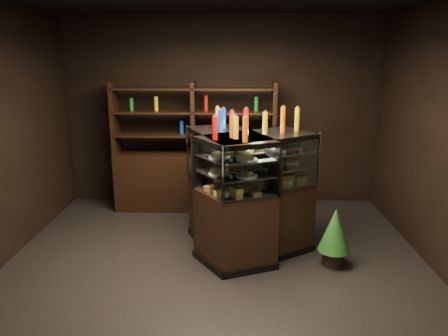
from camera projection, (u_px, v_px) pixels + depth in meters
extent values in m
plane|color=black|center=(216.00, 271.00, 5.00)|extent=(5.00, 5.00, 0.00)
cube|color=black|center=(222.00, 112.00, 7.03)|extent=(5.00, 0.02, 3.00)
cube|color=black|center=(194.00, 241.00, 2.20)|extent=(5.00, 0.02, 3.00)
cube|color=black|center=(255.00, 220.00, 5.32)|extent=(1.49, 1.30, 0.88)
cube|color=black|center=(255.00, 250.00, 5.42)|extent=(1.54, 1.34, 0.08)
cube|color=black|center=(257.00, 137.00, 5.05)|extent=(1.49, 1.30, 0.06)
cube|color=silver|center=(256.00, 185.00, 5.20)|extent=(1.42, 1.23, 0.02)
cube|color=silver|center=(256.00, 168.00, 5.15)|extent=(1.42, 1.23, 0.02)
cube|color=silver|center=(257.00, 153.00, 5.10)|extent=(1.42, 1.23, 0.02)
cube|color=white|center=(275.00, 167.00, 4.84)|extent=(1.13, 0.74, 0.62)
cylinder|color=silver|center=(319.00, 159.00, 5.20)|extent=(0.03, 0.03, 0.64)
cylinder|color=silver|center=(223.00, 176.00, 4.51)|extent=(0.03, 0.03, 0.64)
cube|color=black|center=(230.00, 217.00, 5.42)|extent=(1.12, 1.50, 0.88)
cube|color=black|center=(229.00, 247.00, 5.52)|extent=(1.16, 1.54, 0.08)
cube|color=black|center=(230.00, 136.00, 5.16)|extent=(1.12, 1.50, 0.06)
cube|color=silver|center=(230.00, 183.00, 5.31)|extent=(1.05, 1.43, 0.02)
cube|color=silver|center=(230.00, 166.00, 5.25)|extent=(1.05, 1.43, 0.02)
cube|color=silver|center=(230.00, 151.00, 5.21)|extent=(1.05, 1.43, 0.02)
cube|color=white|center=(202.00, 161.00, 5.11)|extent=(0.50, 1.25, 0.62)
cylinder|color=silver|center=(223.00, 176.00, 4.51)|extent=(0.03, 0.03, 0.64)
cylinder|color=silver|center=(187.00, 149.00, 5.72)|extent=(0.03, 0.03, 0.64)
cube|color=#BC8B43|center=(217.00, 191.00, 4.88)|extent=(0.20, 0.17, 0.06)
cube|color=#BC8B43|center=(234.00, 187.00, 4.99)|extent=(0.20, 0.17, 0.06)
cube|color=#BC8B43|center=(250.00, 184.00, 5.11)|extent=(0.20, 0.17, 0.06)
cube|color=#BC8B43|center=(265.00, 181.00, 5.22)|extent=(0.20, 0.17, 0.06)
cube|color=#BC8B43|center=(280.00, 179.00, 5.34)|extent=(0.20, 0.17, 0.06)
cube|color=#BC8B43|center=(294.00, 176.00, 5.46)|extent=(0.20, 0.17, 0.06)
cylinder|color=white|center=(219.00, 173.00, 4.88)|extent=(0.24, 0.24, 0.02)
cube|color=#BC8B43|center=(219.00, 170.00, 4.88)|extent=(0.19, 0.16, 0.05)
cylinder|color=white|center=(238.00, 170.00, 5.02)|extent=(0.24, 0.24, 0.02)
cube|color=#BC8B43|center=(238.00, 167.00, 5.01)|extent=(0.19, 0.16, 0.05)
cylinder|color=white|center=(256.00, 167.00, 5.15)|extent=(0.24, 0.24, 0.02)
cube|color=#BC8B43|center=(256.00, 164.00, 5.14)|extent=(0.19, 0.16, 0.05)
cylinder|color=white|center=(273.00, 164.00, 5.28)|extent=(0.24, 0.24, 0.02)
cube|color=#BC8B43|center=(273.00, 161.00, 5.27)|extent=(0.19, 0.16, 0.05)
cylinder|color=white|center=(290.00, 162.00, 5.41)|extent=(0.24, 0.24, 0.02)
cube|color=#BC8B43|center=(290.00, 159.00, 5.40)|extent=(0.19, 0.16, 0.05)
cylinder|color=white|center=(219.00, 157.00, 4.84)|extent=(0.24, 0.24, 0.02)
cube|color=#BC8B43|center=(219.00, 154.00, 4.83)|extent=(0.19, 0.16, 0.05)
cylinder|color=white|center=(238.00, 154.00, 4.97)|extent=(0.24, 0.24, 0.02)
cube|color=#BC8B43|center=(238.00, 151.00, 4.96)|extent=(0.19, 0.16, 0.05)
cylinder|color=white|center=(257.00, 152.00, 5.10)|extent=(0.24, 0.24, 0.02)
cube|color=#BC8B43|center=(257.00, 149.00, 5.09)|extent=(0.19, 0.16, 0.05)
cylinder|color=white|center=(274.00, 149.00, 5.23)|extent=(0.24, 0.24, 0.02)
cube|color=#BC8B43|center=(274.00, 146.00, 5.22)|extent=(0.19, 0.16, 0.05)
cylinder|color=white|center=(290.00, 147.00, 5.36)|extent=(0.24, 0.24, 0.02)
cube|color=#BC8B43|center=(290.00, 144.00, 5.35)|extent=(0.19, 0.16, 0.05)
cube|color=#BC8B43|center=(212.00, 169.00, 5.80)|extent=(0.15, 0.20, 0.06)
cube|color=#BC8B43|center=(218.00, 173.00, 5.59)|extent=(0.15, 0.20, 0.06)
cube|color=#BC8B43|center=(224.00, 178.00, 5.39)|extent=(0.15, 0.20, 0.06)
cube|color=#BC8B43|center=(230.00, 182.00, 5.18)|extent=(0.15, 0.20, 0.06)
cube|color=#BC8B43|center=(238.00, 188.00, 4.98)|extent=(0.15, 0.20, 0.06)
cube|color=#BC8B43|center=(245.00, 194.00, 4.77)|extent=(0.15, 0.20, 0.06)
cylinder|color=white|center=(216.00, 156.00, 5.71)|extent=(0.24, 0.24, 0.02)
cube|color=#BC8B43|center=(216.00, 153.00, 5.70)|extent=(0.14, 0.19, 0.05)
cylinder|color=white|center=(222.00, 160.00, 5.48)|extent=(0.24, 0.24, 0.02)
cube|color=#BC8B43|center=(222.00, 157.00, 5.47)|extent=(0.14, 0.19, 0.05)
cylinder|color=white|center=(230.00, 165.00, 5.25)|extent=(0.24, 0.24, 0.02)
cube|color=#BC8B43|center=(230.00, 162.00, 5.24)|extent=(0.14, 0.19, 0.05)
cylinder|color=white|center=(238.00, 170.00, 5.02)|extent=(0.24, 0.24, 0.02)
cube|color=#BC8B43|center=(238.00, 167.00, 5.01)|extent=(0.14, 0.19, 0.05)
cylinder|color=white|center=(247.00, 176.00, 4.79)|extent=(0.24, 0.24, 0.02)
cube|color=#BC8B43|center=(247.00, 173.00, 4.78)|extent=(0.14, 0.19, 0.05)
cylinder|color=white|center=(216.00, 142.00, 5.66)|extent=(0.24, 0.24, 0.02)
cube|color=#BC8B43|center=(216.00, 139.00, 5.65)|extent=(0.14, 0.19, 0.05)
cylinder|color=white|center=(222.00, 146.00, 5.43)|extent=(0.24, 0.24, 0.02)
cube|color=#BC8B43|center=(222.00, 143.00, 5.42)|extent=(0.14, 0.19, 0.05)
cylinder|color=white|center=(230.00, 150.00, 5.20)|extent=(0.24, 0.24, 0.02)
cube|color=#BC8B43|center=(230.00, 147.00, 5.19)|extent=(0.14, 0.19, 0.05)
cylinder|color=white|center=(238.00, 154.00, 4.97)|extent=(0.24, 0.24, 0.02)
cube|color=#BC8B43|center=(238.00, 151.00, 4.96)|extent=(0.14, 0.19, 0.05)
cylinder|color=white|center=(247.00, 159.00, 4.74)|extent=(0.24, 0.24, 0.02)
cube|color=#BC8B43|center=(247.00, 156.00, 4.73)|extent=(0.14, 0.19, 0.05)
cylinder|color=#0F38B2|center=(215.00, 127.00, 4.72)|extent=(0.06, 0.06, 0.28)
cylinder|color=silver|center=(215.00, 113.00, 4.68)|extent=(0.03, 0.03, 0.02)
cylinder|color=#D8590A|center=(232.00, 125.00, 4.84)|extent=(0.06, 0.06, 0.28)
cylinder|color=silver|center=(232.00, 112.00, 4.80)|extent=(0.03, 0.03, 0.02)
cylinder|color=silver|center=(249.00, 124.00, 4.95)|extent=(0.06, 0.06, 0.28)
cylinder|color=silver|center=(249.00, 110.00, 4.91)|extent=(0.03, 0.03, 0.02)
cylinder|color=yellow|center=(265.00, 122.00, 5.07)|extent=(0.06, 0.06, 0.28)
cylinder|color=silver|center=(265.00, 109.00, 5.03)|extent=(0.03, 0.03, 0.02)
cylinder|color=#147223|center=(280.00, 120.00, 5.18)|extent=(0.06, 0.06, 0.28)
cylinder|color=silver|center=(281.00, 108.00, 5.15)|extent=(0.03, 0.03, 0.02)
cylinder|color=black|center=(295.00, 119.00, 5.30)|extent=(0.06, 0.06, 0.28)
cylinder|color=silver|center=(295.00, 107.00, 5.26)|extent=(0.03, 0.03, 0.02)
cylinder|color=#0F38B2|center=(214.00, 115.00, 5.63)|extent=(0.06, 0.06, 0.28)
cylinder|color=silver|center=(214.00, 103.00, 5.59)|extent=(0.03, 0.03, 0.02)
cylinder|color=#D8590A|center=(220.00, 118.00, 5.42)|extent=(0.06, 0.06, 0.28)
cylinder|color=silver|center=(220.00, 105.00, 5.38)|extent=(0.03, 0.03, 0.02)
cylinder|color=silver|center=(227.00, 120.00, 5.22)|extent=(0.06, 0.06, 0.28)
cylinder|color=silver|center=(227.00, 108.00, 5.18)|extent=(0.03, 0.03, 0.02)
cylinder|color=yellow|center=(233.00, 123.00, 5.01)|extent=(0.06, 0.06, 0.28)
cylinder|color=silver|center=(234.00, 110.00, 4.97)|extent=(0.03, 0.03, 0.02)
cylinder|color=#147223|center=(241.00, 126.00, 4.81)|extent=(0.06, 0.06, 0.28)
cylinder|color=silver|center=(241.00, 112.00, 4.77)|extent=(0.03, 0.03, 0.02)
cylinder|color=black|center=(249.00, 129.00, 4.60)|extent=(0.06, 0.06, 0.28)
cylinder|color=silver|center=(249.00, 115.00, 4.56)|extent=(0.03, 0.03, 0.02)
cylinder|color=black|center=(333.00, 258.00, 5.12)|extent=(0.25, 0.25, 0.19)
cone|color=#1D5618|center=(335.00, 230.00, 5.03)|extent=(0.37, 0.37, 0.52)
cone|color=#1D5618|center=(336.00, 216.00, 4.98)|extent=(0.29, 0.29, 0.36)
cube|color=black|center=(195.00, 182.00, 6.87)|extent=(2.49, 0.45, 0.90)
cube|color=black|center=(115.00, 118.00, 6.66)|extent=(0.06, 0.38, 1.10)
cube|color=black|center=(194.00, 119.00, 6.62)|extent=(0.06, 0.38, 1.10)
cube|color=black|center=(274.00, 119.00, 6.58)|extent=(0.06, 0.38, 1.10)
cube|color=black|center=(194.00, 135.00, 6.68)|extent=(2.44, 0.41, 0.03)
cube|color=black|center=(194.00, 112.00, 6.59)|extent=(2.44, 0.41, 0.03)
cube|color=black|center=(193.00, 89.00, 6.50)|extent=(2.44, 0.41, 0.03)
cylinder|color=#0F38B2|center=(133.00, 126.00, 6.68)|extent=(0.06, 0.06, 0.22)
cylinder|color=#D8590A|center=(157.00, 127.00, 6.67)|extent=(0.06, 0.06, 0.22)
cylinder|color=silver|center=(182.00, 127.00, 6.66)|extent=(0.06, 0.06, 0.22)
cylinder|color=yellow|center=(206.00, 127.00, 6.64)|extent=(0.06, 0.06, 0.22)
cylinder|color=#147223|center=(231.00, 127.00, 6.63)|extent=(0.06, 0.06, 0.22)
cylinder|color=black|center=(256.00, 127.00, 6.62)|extent=(0.06, 0.06, 0.22)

